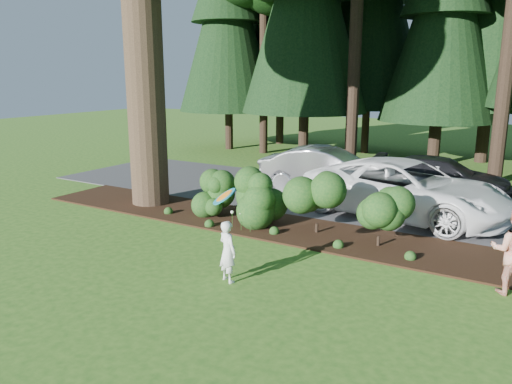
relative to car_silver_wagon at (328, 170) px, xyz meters
The scene contains 10 objects.
ground 8.11m from the car_silver_wagon, 88.96° to the right, with size 80.00×80.00×0.00m, color #295919.
mulch_bed 4.88m from the car_silver_wagon, 88.25° to the right, with size 16.00×2.50×0.05m, color black.
driveway 1.02m from the car_silver_wagon, 75.33° to the right, with size 22.00×6.00×0.03m, color #38383A.
shrub_row 5.01m from the car_silver_wagon, 79.46° to the right, with size 6.53×1.60×1.61m.
lily_cluster 5.67m from the car_silver_wagon, 91.55° to the right, with size 0.69×0.09×0.57m.
car_silver_wagon is the anchor object (origin of this frame).
car_white_suv 3.88m from the car_silver_wagon, 29.40° to the right, with size 2.88×6.25×1.74m, color white.
car_dark_suv 4.04m from the car_silver_wagon, 21.99° to the left, with size 1.94×4.77×1.38m, color black.
child 8.82m from the car_silver_wagon, 80.41° to the right, with size 0.49×0.32×1.34m, color silver.
frisbee 8.87m from the car_silver_wagon, 80.80° to the right, with size 0.59×0.53×0.45m.
Camera 1 is at (6.97, -8.80, 4.31)m, focal length 35.00 mm.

